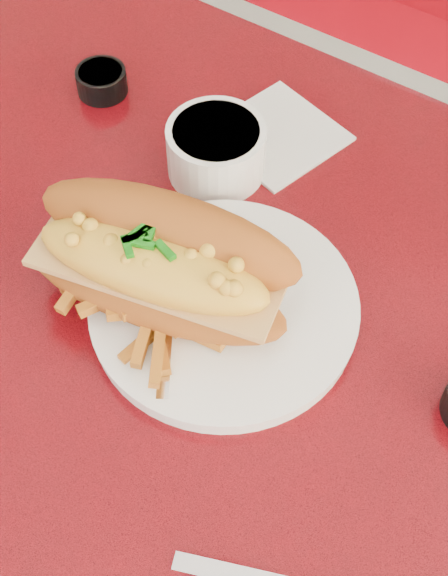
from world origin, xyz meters
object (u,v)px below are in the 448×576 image
Objects in this scene: mac_hoagie at (160,262)px; gravy_ramekin at (216,149)px; fork at (168,317)px; sauce_cup_left at (102,80)px; diner_table at (206,414)px; dinner_plate at (224,308)px.

gravy_ramekin is (-0.05, 0.16, -0.03)m from mac_hoagie.
mac_hoagie reaches higher than fork.
fork is 0.32m from sauce_cup_left.
fork is (0.02, -0.02, -0.04)m from mac_hoagie.
diner_table is 0.17m from dinner_plate.
diner_table is at bearing -20.51° from mac_hoagie.
gravy_ramekin reaches higher than sauce_cup_left.
diner_table is at bearing -35.93° from sauce_cup_left.
mac_hoagie reaches higher than gravy_ramekin.
sauce_cup_left is at bearing 144.07° from diner_table.
sauce_cup_left is (-0.27, 0.19, 0.18)m from diner_table.
gravy_ramekin is at bearing -11.38° from fork.
sauce_cup_left is at bearing 16.09° from fork.
dinner_plate and fork have the same top height.
gravy_ramekin is (-0.07, 0.18, 0.01)m from fork.
sauce_cup_left is (-0.27, 0.17, 0.01)m from dinner_plate.
fork is at bearing -154.37° from diner_table.
sauce_cup_left reaches higher than fork.
fork reaches higher than diner_table.
diner_table is 0.27m from gravy_ramekin.
diner_table is 0.18m from fork.
gravy_ramekin is at bearing -9.25° from sauce_cup_left.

